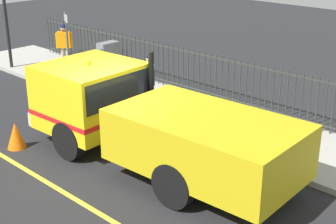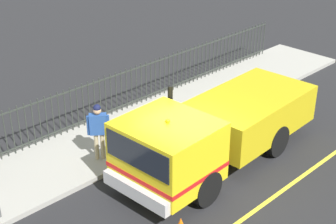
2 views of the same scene
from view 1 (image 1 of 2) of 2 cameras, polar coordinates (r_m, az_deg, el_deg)
ground_plane at (r=12.29m, az=-6.40°, el=-4.78°), size 48.76×48.76×0.00m
sidewalk_slab at (r=14.40m, az=3.52°, el=-0.39°), size 2.88×22.16×0.14m
lane_marking at (r=11.27m, az=-14.12°, el=-7.86°), size 0.12×19.95×0.01m
work_truck at (r=11.37m, az=-3.34°, el=-0.36°), size 2.59×6.97×2.42m
worker_standing at (r=14.31m, az=-2.10°, el=4.28°), size 0.48×0.52×1.73m
pedestrian_distant at (r=19.04m, az=-12.02°, el=8.07°), size 0.49×0.50×1.72m
iron_fence at (r=15.05m, az=6.62°, el=3.78°), size 0.04×18.87×1.48m
utility_cabinet at (r=17.68m, az=-6.93°, el=6.04°), size 0.77×0.40×1.30m
traffic_cone at (r=12.95m, az=-17.34°, el=-2.61°), size 0.48×0.48×0.68m
street_sign at (r=16.43m, az=-11.64°, el=7.99°), size 0.25×0.46×2.57m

